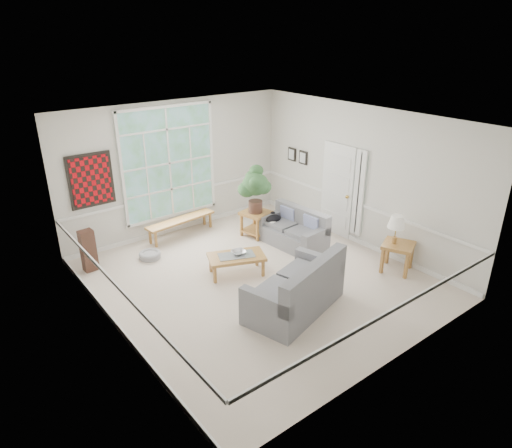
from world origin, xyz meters
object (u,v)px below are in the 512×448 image
(loveseat_right, at_px, (293,228))
(side_table, at_px, (397,257))
(coffee_table, at_px, (237,265))
(end_table, at_px, (256,223))
(loveseat_front, at_px, (295,284))

(loveseat_right, height_order, side_table, loveseat_right)
(coffee_table, xyz_separation_m, end_table, (1.40, 1.20, 0.09))
(end_table, distance_m, side_table, 3.22)
(loveseat_right, relative_size, end_table, 2.56)
(loveseat_right, relative_size, side_table, 2.55)
(loveseat_front, bearing_deg, side_table, -21.17)
(side_table, bearing_deg, loveseat_front, 174.60)
(coffee_table, bearing_deg, loveseat_front, -64.78)
(loveseat_right, distance_m, end_table, 0.97)
(loveseat_right, bearing_deg, end_table, 104.90)
(loveseat_right, distance_m, side_table, 2.26)
(end_table, bearing_deg, loveseat_right, -70.53)
(loveseat_front, bearing_deg, loveseat_right, 32.82)
(loveseat_right, xyz_separation_m, end_table, (-0.32, 0.91, -0.11))
(end_table, bearing_deg, loveseat_front, -115.48)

